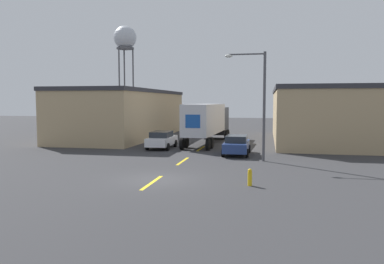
# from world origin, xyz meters

# --- Properties ---
(ground_plane) EXTENTS (160.00, 160.00, 0.00)m
(ground_plane) POSITION_xyz_m (0.00, 0.00, 0.00)
(ground_plane) COLOR #333335
(road_centerline) EXTENTS (0.20, 18.07, 0.01)m
(road_centerline) POSITION_xyz_m (0.00, 6.46, 0.00)
(road_centerline) COLOR yellow
(road_centerline) RESTS_ON ground_plane
(warehouse_left) EXTENTS (8.89, 23.06, 5.66)m
(warehouse_left) POSITION_xyz_m (-10.98, 23.42, 2.83)
(warehouse_left) COLOR tan
(warehouse_left) RESTS_ON ground_plane
(warehouse_right) EXTENTS (11.21, 21.51, 5.71)m
(warehouse_right) POSITION_xyz_m (12.14, 22.81, 2.86)
(warehouse_right) COLOR tan
(warehouse_right) RESTS_ON ground_plane
(semi_truck) EXTENTS (3.24, 12.99, 4.01)m
(semi_truck) POSITION_xyz_m (-0.05, 18.30, 2.40)
(semi_truck) COLOR black
(semi_truck) RESTS_ON ground_plane
(parked_car_left_far) EXTENTS (2.07, 4.46, 1.57)m
(parked_car_left_far) POSITION_xyz_m (-3.51, 13.23, 0.82)
(parked_car_left_far) COLOR silver
(parked_car_left_far) RESTS_ON ground_plane
(parked_car_right_mid) EXTENTS (2.07, 4.46, 1.57)m
(parked_car_right_mid) POSITION_xyz_m (3.51, 10.50, 0.82)
(parked_car_right_mid) COLOR navy
(parked_car_right_mid) RESTS_ON ground_plane
(water_tower) EXTENTS (4.45, 4.45, 18.95)m
(water_tower) POSITION_xyz_m (-21.61, 50.62, 16.30)
(water_tower) COLOR #47474C
(water_tower) RESTS_ON ground_plane
(street_lamp) EXTENTS (2.92, 0.32, 7.75)m
(street_lamp) POSITION_xyz_m (5.29, 7.63, 4.55)
(street_lamp) COLOR #4C4C51
(street_lamp) RESTS_ON ground_plane
(fire_hydrant) EXTENTS (0.22, 0.22, 0.88)m
(fire_hydrant) POSITION_xyz_m (5.08, -0.51, 0.44)
(fire_hydrant) COLOR gold
(fire_hydrant) RESTS_ON ground_plane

